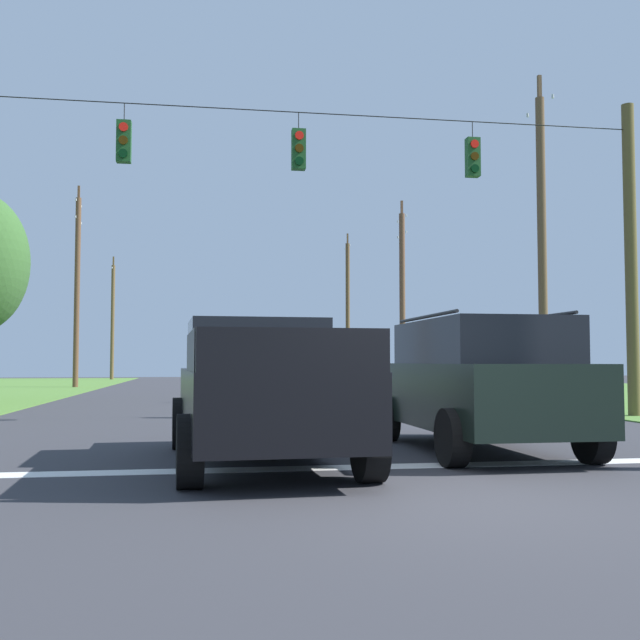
{
  "coord_description": "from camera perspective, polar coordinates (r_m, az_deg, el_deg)",
  "views": [
    {
      "loc": [
        -2.32,
        -7.25,
        1.36
      ],
      "look_at": [
        0.36,
        9.45,
        2.3
      ],
      "focal_mm": 41.87,
      "sensor_mm": 36.0,
      "label": 1
    }
  ],
  "objects": [
    {
      "name": "lane_dash_2",
      "position": [
        29.81,
        -4.65,
        -5.79
      ],
      "size": [
        2.5,
        0.15,
        0.01
      ],
      "primitive_type": "cube",
      "rotation": [
        0.0,
        0.0,
        1.57
      ],
      "color": "white",
      "rests_on": "ground"
    },
    {
      "name": "utility_pole_near_left",
      "position": [
        57.83,
        2.13,
        0.85
      ],
      "size": [
        0.32,
        1.97,
        11.34
      ],
      "color": "brown",
      "rests_on": "ground"
    },
    {
      "name": "utility_pole_mid_right",
      "position": [
        25.73,
        16.61,
        5.63
      ],
      "size": [
        0.29,
        1.94,
        10.9
      ],
      "color": "brown",
      "rests_on": "ground"
    },
    {
      "name": "overhead_signal_span",
      "position": [
        17.42,
        -1.24,
        6.45
      ],
      "size": [
        16.78,
        0.31,
        7.84
      ],
      "color": "brown",
      "rests_on": "ground"
    },
    {
      "name": "ground_plane",
      "position": [
        7.73,
        8.75,
        -13.29
      ],
      "size": [
        120.0,
        120.0,
        0.0
      ],
      "primitive_type": "plane",
      "color": "#333338"
    },
    {
      "name": "lane_dash_1",
      "position": [
        23.15,
        -3.36,
        -6.55
      ],
      "size": [
        2.5,
        0.15,
        0.01
      ],
      "primitive_type": "cube",
      "rotation": [
        0.0,
        0.0,
        1.57
      ],
      "color": "white",
      "rests_on": "ground"
    },
    {
      "name": "utility_pole_distant_right",
      "position": [
        41.28,
        -18.07,
        2.47
      ],
      "size": [
        0.28,
        1.87,
        10.68
      ],
      "color": "brown",
      "rests_on": "ground"
    },
    {
      "name": "utility_pole_far_right",
      "position": [
        41.44,
        6.31,
        1.92
      ],
      "size": [
        0.32,
        1.88,
        10.3
      ],
      "color": "brown",
      "rests_on": "ground"
    },
    {
      "name": "pickup_truck",
      "position": [
        10.18,
        -4.61,
        -5.4
      ],
      "size": [
        2.49,
        5.49,
        1.95
      ],
      "color": "black",
      "rests_on": "ground"
    },
    {
      "name": "suv_black",
      "position": [
        11.65,
        11.96,
        -4.6
      ],
      "size": [
        2.24,
        4.82,
        2.05
      ],
      "color": "black",
      "rests_on": "ground"
    },
    {
      "name": "lane_dash_0",
      "position": [
        15.71,
        -0.58,
        -8.15
      ],
      "size": [
        2.5,
        0.15,
        0.01
      ],
      "primitive_type": "cube",
      "rotation": [
        0.0,
        0.0,
        1.57
      ],
      "color": "white",
      "rests_on": "ground"
    },
    {
      "name": "utility_pole_distant_left",
      "position": [
        57.93,
        -15.57,
        0.01
      ],
      "size": [
        0.27,
        1.78,
        9.25
      ],
      "color": "brown",
      "rests_on": "ground"
    },
    {
      "name": "distant_car_crossing_white",
      "position": [
        31.52,
        -2.37,
        -4.23
      ],
      "size": [
        2.3,
        4.43,
        1.52
      ],
      "color": "silver",
      "rests_on": "ground"
    },
    {
      "name": "stop_bar_stripe",
      "position": [
        9.85,
        4.69,
        -11.1
      ],
      "size": [
        13.88,
        0.45,
        0.01
      ],
      "primitive_type": "cube",
      "color": "white",
      "rests_on": "ground"
    }
  ]
}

